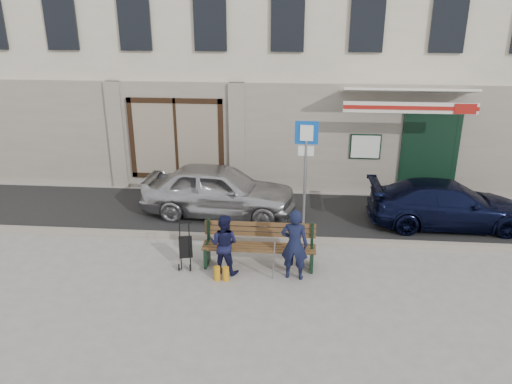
# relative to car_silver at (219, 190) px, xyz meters

# --- Properties ---
(ground) EXTENTS (80.00, 80.00, 0.00)m
(ground) POSITION_rel_car_silver_xyz_m (1.66, -3.00, -0.69)
(ground) COLOR #9E9991
(ground) RESTS_ON ground
(asphalt_lane) EXTENTS (60.00, 3.20, 0.01)m
(asphalt_lane) POSITION_rel_car_silver_xyz_m (1.66, 0.10, -0.68)
(asphalt_lane) COLOR #282828
(asphalt_lane) RESTS_ON ground
(curb) EXTENTS (60.00, 0.18, 0.12)m
(curb) POSITION_rel_car_silver_xyz_m (1.66, -1.50, -0.63)
(curb) COLOR #9E9384
(curb) RESTS_ON ground
(building) EXTENTS (20.00, 8.27, 10.00)m
(building) POSITION_rel_car_silver_xyz_m (1.67, 5.45, 4.29)
(building) COLOR beige
(building) RESTS_ON ground
(car_silver) EXTENTS (4.17, 1.99, 1.38)m
(car_silver) POSITION_rel_car_silver_xyz_m (0.00, 0.00, 0.00)
(car_silver) COLOR #B8B8BD
(car_silver) RESTS_ON ground
(car_navy) EXTENTS (3.97, 1.67, 1.14)m
(car_navy) POSITION_rel_car_silver_xyz_m (5.83, -0.20, -0.12)
(car_navy) COLOR black
(car_navy) RESTS_ON ground
(parking_sign) EXTENTS (0.53, 0.08, 2.84)m
(parking_sign) POSITION_rel_car_silver_xyz_m (2.22, -1.19, 1.23)
(parking_sign) COLOR gray
(parking_sign) RESTS_ON ground
(bench) EXTENTS (2.40, 1.17, 0.98)m
(bench) POSITION_rel_car_silver_xyz_m (1.23, -2.70, -0.23)
(bench) COLOR brown
(bench) RESTS_ON ground
(man) EXTENTS (0.59, 0.42, 1.51)m
(man) POSITION_rel_car_silver_xyz_m (2.02, -3.13, 0.07)
(man) COLOR #121733
(man) RESTS_ON ground
(woman) EXTENTS (0.73, 0.63, 1.29)m
(woman) POSITION_rel_car_silver_xyz_m (0.57, -3.01, -0.04)
(woman) COLOR #131435
(woman) RESTS_ON ground
(stroller) EXTENTS (0.33, 0.43, 0.97)m
(stroller) POSITION_rel_car_silver_xyz_m (-0.28, -2.85, -0.26)
(stroller) COLOR black
(stroller) RESTS_ON ground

